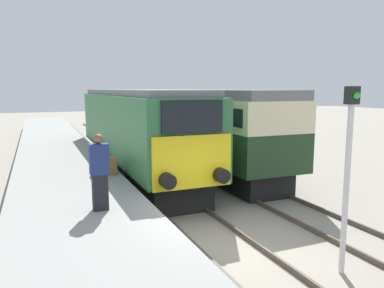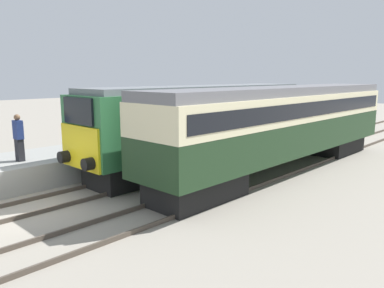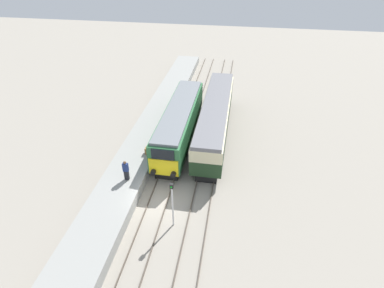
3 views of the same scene
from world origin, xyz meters
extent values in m
plane|color=gray|center=(0.00, 0.00, 0.00)|extent=(120.00, 120.00, 0.00)
cube|color=gray|center=(-3.30, 8.00, 0.51)|extent=(3.50, 50.00, 1.01)
cube|color=#4C4238|center=(-0.72, 5.00, 0.07)|extent=(0.07, 60.00, 0.14)
cube|color=#4C4238|center=(0.72, 5.00, 0.07)|extent=(0.07, 60.00, 0.14)
cube|color=#4C4238|center=(2.68, 5.00, 0.07)|extent=(0.07, 60.00, 0.14)
cube|color=#4C4238|center=(4.12, 5.00, 0.07)|extent=(0.07, 60.00, 0.14)
cube|color=black|center=(0.00, 4.82, 0.50)|extent=(2.03, 4.00, 1.00)
cube|color=black|center=(0.00, 13.42, 0.50)|extent=(2.03, 4.00, 1.00)
cube|color=#2D6B3D|center=(0.00, 9.12, 2.31)|extent=(2.70, 13.60, 2.63)
cube|color=yellow|center=(0.00, 2.28, 1.79)|extent=(2.48, 0.10, 1.58)
cube|color=black|center=(0.00, 2.28, 3.11)|extent=(1.89, 0.10, 0.95)
cube|color=slate|center=(0.00, 9.12, 3.75)|extent=(2.38, 13.05, 0.24)
cylinder|color=black|center=(-0.85, 2.07, 1.35)|extent=(0.44, 0.35, 0.44)
cylinder|color=black|center=(0.85, 2.07, 1.35)|extent=(0.44, 0.35, 0.44)
cube|color=black|center=(3.40, 4.81, 0.47)|extent=(1.89, 3.60, 0.95)
cube|color=black|center=(3.40, 16.48, 0.47)|extent=(1.89, 3.60, 0.95)
cube|color=#1E381E|center=(3.40, 10.64, 1.66)|extent=(2.70, 16.07, 1.43)
cube|color=beige|center=(3.40, 10.64, 2.94)|extent=(2.71, 16.07, 1.12)
cube|color=black|center=(3.40, 10.64, 2.94)|extent=(2.75, 15.43, 0.62)
cube|color=slate|center=(3.40, 10.64, 3.68)|extent=(2.48, 16.07, 0.36)
cube|color=black|center=(-2.84, 1.25, 1.45)|extent=(0.36, 0.24, 0.88)
cube|color=navy|center=(-2.84, 1.25, 2.26)|extent=(0.44, 0.26, 0.73)
sphere|color=brown|center=(-2.84, 1.25, 2.75)|extent=(0.24, 0.24, 0.24)
cube|color=olive|center=(-2.06, 5.05, 1.31)|extent=(0.70, 0.56, 0.60)
camera|label=1|loc=(-4.17, -7.61, 3.91)|focal=35.00mm
camera|label=2|loc=(12.04, -4.46, 4.31)|focal=35.00mm
camera|label=3|loc=(5.46, -16.23, 17.24)|focal=28.00mm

